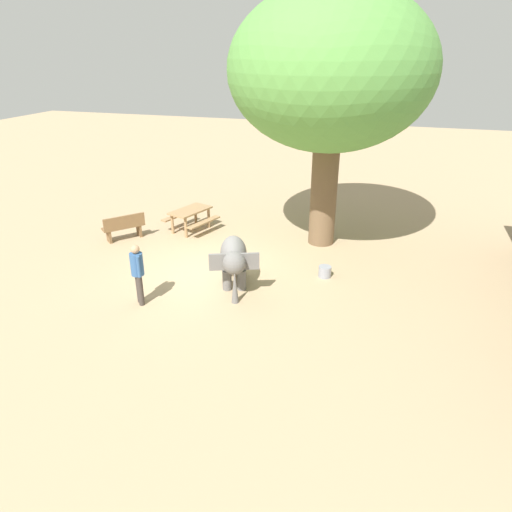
{
  "coord_description": "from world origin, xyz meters",
  "views": [
    {
      "loc": [
        11.09,
        4.78,
        5.99
      ],
      "look_at": [
        0.2,
        1.42,
        0.8
      ],
      "focal_mm": 32.22,
      "sensor_mm": 36.0,
      "label": 1
    }
  ],
  "objects_px": {
    "person_handler": "(137,270)",
    "shade_tree_main": "(331,72)",
    "picnic_table_near": "(191,215)",
    "elephant": "(234,258)",
    "wooden_bench": "(124,226)",
    "feed_bucket": "(325,272)"
  },
  "relations": [
    {
      "from": "wooden_bench",
      "to": "feed_bucket",
      "type": "bearing_deg",
      "value": -56.48
    },
    {
      "from": "person_handler",
      "to": "feed_bucket",
      "type": "xyz_separation_m",
      "value": [
        -2.88,
        4.25,
        -0.79
      ]
    },
    {
      "from": "person_handler",
      "to": "feed_bucket",
      "type": "relative_size",
      "value": 4.5
    },
    {
      "from": "elephant",
      "to": "picnic_table_near",
      "type": "height_order",
      "value": "elephant"
    },
    {
      "from": "elephant",
      "to": "shade_tree_main",
      "type": "xyz_separation_m",
      "value": [
        -3.79,
        1.74,
        4.49
      ]
    },
    {
      "from": "feed_bucket",
      "to": "picnic_table_near",
      "type": "bearing_deg",
      "value": -113.3
    },
    {
      "from": "elephant",
      "to": "shade_tree_main",
      "type": "bearing_deg",
      "value": 134.37
    },
    {
      "from": "elephant",
      "to": "wooden_bench",
      "type": "xyz_separation_m",
      "value": [
        -2.06,
        -4.68,
        -0.38
      ]
    },
    {
      "from": "elephant",
      "to": "shade_tree_main",
      "type": "height_order",
      "value": "shade_tree_main"
    },
    {
      "from": "picnic_table_near",
      "to": "person_handler",
      "type": "bearing_deg",
      "value": -151.52
    },
    {
      "from": "shade_tree_main",
      "to": "wooden_bench",
      "type": "relative_size",
      "value": 5.79
    },
    {
      "from": "wooden_bench",
      "to": "feed_bucket",
      "type": "xyz_separation_m",
      "value": [
        0.78,
        6.97,
        -0.31
      ]
    },
    {
      "from": "person_handler",
      "to": "picnic_table_near",
      "type": "xyz_separation_m",
      "value": [
        -5.1,
        -0.92,
        -0.36
      ]
    },
    {
      "from": "shade_tree_main",
      "to": "picnic_table_near",
      "type": "bearing_deg",
      "value": -86.55
    },
    {
      "from": "shade_tree_main",
      "to": "picnic_table_near",
      "type": "height_order",
      "value": "shade_tree_main"
    },
    {
      "from": "wooden_bench",
      "to": "shade_tree_main",
      "type": "bearing_deg",
      "value": -35.06
    },
    {
      "from": "person_handler",
      "to": "shade_tree_main",
      "type": "xyz_separation_m",
      "value": [
        -5.38,
        3.71,
        4.39
      ]
    },
    {
      "from": "elephant",
      "to": "wooden_bench",
      "type": "bearing_deg",
      "value": -134.76
    },
    {
      "from": "person_handler",
      "to": "feed_bucket",
      "type": "bearing_deg",
      "value": -9.01
    },
    {
      "from": "shade_tree_main",
      "to": "person_handler",
      "type": "bearing_deg",
      "value": -34.56
    },
    {
      "from": "elephant",
      "to": "person_handler",
      "type": "xyz_separation_m",
      "value": [
        1.59,
        -1.97,
        0.1
      ]
    },
    {
      "from": "wooden_bench",
      "to": "picnic_table_near",
      "type": "xyz_separation_m",
      "value": [
        -1.45,
        1.8,
        0.12
      ]
    }
  ]
}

